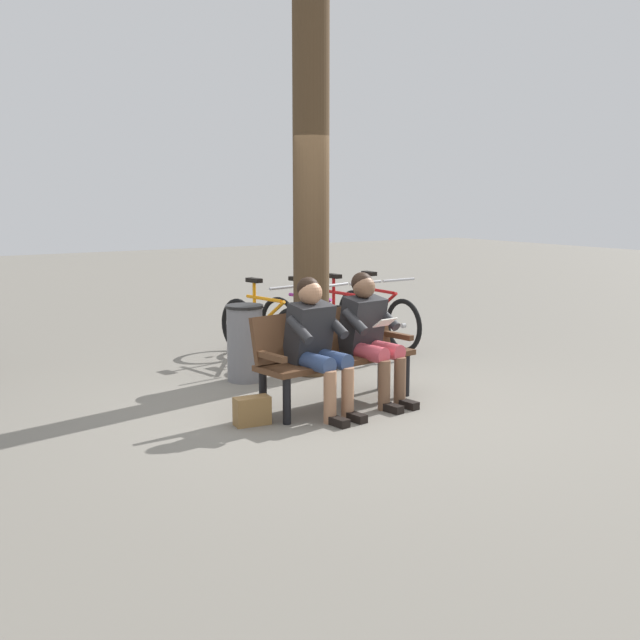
% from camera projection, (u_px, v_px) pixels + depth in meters
% --- Properties ---
extents(ground_plane, '(40.00, 40.00, 0.00)m').
position_uv_depth(ground_plane, '(329.00, 407.00, 7.04)').
color(ground_plane, slate).
extents(bench, '(1.65, 0.68, 0.87)m').
position_uv_depth(bench, '(332.00, 350.00, 7.11)').
color(bench, '#51331E').
rests_on(bench, ground).
extents(person_reading, '(0.52, 0.80, 1.20)m').
position_uv_depth(person_reading, '(370.00, 331.00, 7.16)').
color(person_reading, '#262628').
rests_on(person_reading, ground).
extents(person_companion, '(0.52, 0.80, 1.20)m').
position_uv_depth(person_companion, '(317.00, 339.00, 6.75)').
color(person_companion, '#262628').
rests_on(person_companion, ground).
extents(handbag, '(0.31, 0.17, 0.24)m').
position_uv_depth(handbag, '(252.00, 411.00, 6.50)').
color(handbag, olive).
rests_on(handbag, ground).
extents(tree_trunk, '(0.38, 0.38, 3.94)m').
position_uv_depth(tree_trunk, '(311.00, 188.00, 8.06)').
color(tree_trunk, '#4C3823').
rests_on(tree_trunk, ground).
extents(litter_bin, '(0.39, 0.39, 0.79)m').
position_uv_depth(litter_bin, '(245.00, 343.00, 8.00)').
color(litter_bin, slate).
rests_on(litter_bin, ground).
extents(bicycle_silver, '(0.48, 1.68, 0.94)m').
position_uv_depth(bicycle_silver, '(377.00, 318.00, 9.86)').
color(bicycle_silver, black).
rests_on(bicycle_silver, ground).
extents(bicycle_red, '(0.48, 1.68, 0.94)m').
position_uv_depth(bicycle_red, '(343.00, 322.00, 9.55)').
color(bicycle_red, black).
rests_on(bicycle_red, ground).
extents(bicycle_black, '(0.54, 1.65, 0.94)m').
position_uv_depth(bicycle_black, '(308.00, 326.00, 9.25)').
color(bicycle_black, black).
rests_on(bicycle_black, ground).
extents(bicycle_green, '(0.48, 1.67, 0.94)m').
position_uv_depth(bicycle_green, '(264.00, 328.00, 9.08)').
color(bicycle_green, black).
rests_on(bicycle_green, ground).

